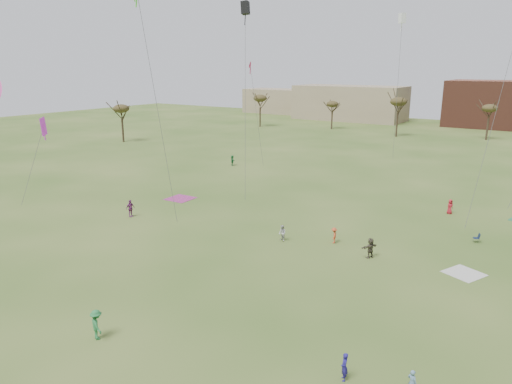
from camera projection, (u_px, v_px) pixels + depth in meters
The scene contains 18 objects.
ground at pixel (156, 311), 31.34m from camera, with size 260.00×260.00×0.00m, color #33581B.
flyer_near_center at pixel (97, 325), 27.92m from camera, with size 1.20×0.69×1.86m, color #27773C.
flyer_near_right at pixel (344, 367), 24.28m from camera, with size 0.56×0.37×1.53m, color navy.
spectator_fore_c at pixel (370, 248), 39.82m from camera, with size 1.63×0.52×1.76m, color #504A39.
flyer_mid_b at pixel (334, 235), 43.21m from camera, with size 0.94×0.54×1.46m, color #CE4B26.
flyer_mid_c at pixel (412, 383), 23.17m from camera, with size 0.51×0.34×1.40m, color #6284A3.
spectator_mid_d at pixel (130, 208), 50.69m from camera, with size 1.10×0.46×1.88m, color #8B3A82.
spectator_mid_e at pixel (282, 233), 43.69m from camera, with size 0.74×0.57×1.52m, color #B8B8B8.
flyer_far_a at pixel (232, 160), 76.92m from camera, with size 1.56×0.50×1.68m, color #236B35.
flyer_far_b at pixel (450, 207), 51.75m from camera, with size 0.79×0.52×1.62m, color red.
blanket_cream at pixel (464, 274), 36.98m from camera, with size 2.54×2.54×0.03m, color silver.
blanket_plum at pixel (180, 199), 57.83m from camera, with size 3.04×3.04×0.03m, color #A7337D.
camp_chair_right at pixel (476, 240), 43.44m from camera, with size 0.70×0.67×0.87m.
kites_aloft at pixel (329, 31), 55.64m from camera, with size 56.19×62.97×23.02m.
tree_line at pixel (430, 110), 94.65m from camera, with size 117.44×49.32×8.91m.
building_tan at pixel (350, 103), 141.26m from camera, with size 32.00×14.00×10.00m, color #937F60.
building_brick at pixel (501, 104), 123.59m from camera, with size 26.00×16.00×12.00m, color brown.
building_tan_west at pixel (276, 101), 163.21m from camera, with size 20.00×12.00×8.00m, color #937F60.
Camera 1 is at (21.20, -19.81, 15.72)m, focal length 33.21 mm.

